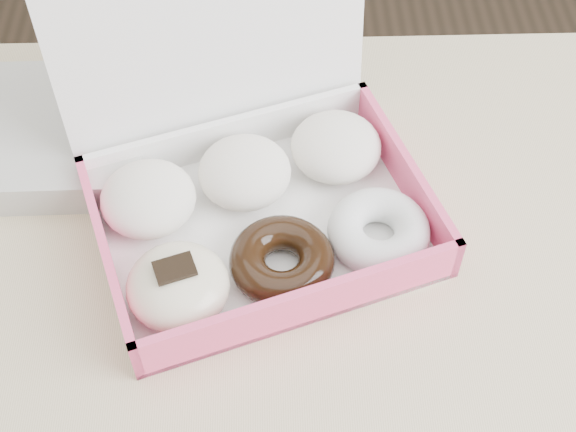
{
  "coord_description": "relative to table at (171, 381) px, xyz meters",
  "views": [
    {
      "loc": [
        0.1,
        -0.35,
        1.37
      ],
      "look_at": [
        0.11,
        0.1,
        0.79
      ],
      "focal_mm": 50.0,
      "sensor_mm": 36.0,
      "label": 1
    }
  ],
  "objects": [
    {
      "name": "table",
      "position": [
        0.0,
        0.0,
        0.0
      ],
      "size": [
        1.2,
        0.8,
        0.75
      ],
      "color": "tan",
      "rests_on": "ground"
    },
    {
      "name": "donut_box",
      "position": [
        0.08,
        0.13,
        0.11
      ],
      "size": [
        0.37,
        0.34,
        0.22
      ],
      "rotation": [
        0.0,
        0.0,
        0.33
      ],
      "color": "white",
      "rests_on": "table"
    },
    {
      "name": "newspapers",
      "position": [
        -0.14,
        0.23,
        0.1
      ],
      "size": [
        0.23,
        0.19,
        0.04
      ],
      "primitive_type": "cube",
      "rotation": [
        0.0,
        0.0,
        0.01
      ],
      "color": "beige",
      "rests_on": "table"
    }
  ]
}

